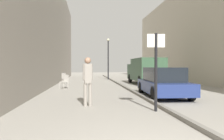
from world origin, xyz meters
TOP-DOWN VIEW (x-y plane):
  - ground_plane at (0.00, 12.00)m, footprint 80.00×80.00m
  - building_facade_left at (-4.93, 12.00)m, footprint 2.67×40.00m
  - kerb_strip at (1.58, 12.00)m, footprint 0.16×40.00m
  - pedestrian_main_foreground at (-1.03, 5.18)m, footprint 0.36×0.24m
  - delivery_van at (3.89, 14.75)m, footprint 2.13×5.04m
  - parked_car at (2.72, 7.40)m, footprint 2.04×4.30m
  - street_sign_post at (1.22, 4.02)m, footprint 0.60×0.10m
  - lamp_post at (1.41, 21.76)m, footprint 0.28×0.28m
  - cafe_chair_near_window at (-2.54, 11.68)m, footprint 0.62×0.62m
  - cafe_chair_by_doorway at (-3.00, 15.91)m, footprint 0.62×0.62m

SIDE VIEW (x-z plane):
  - ground_plane at x=0.00m, z-range 0.00..0.00m
  - kerb_strip at x=1.58m, z-range 0.00..0.12m
  - cafe_chair_near_window at x=-2.54m, z-range 0.08..1.02m
  - cafe_chair_by_doorway at x=-3.00m, z-range 0.08..1.02m
  - parked_car at x=2.72m, z-range -0.01..1.44m
  - pedestrian_main_foreground at x=-1.03m, z-range 0.14..1.98m
  - delivery_van at x=3.89m, z-range 0.09..2.26m
  - street_sign_post at x=1.22m, z-range 0.25..2.85m
  - lamp_post at x=1.41m, z-range 0.34..5.10m
  - building_facade_left at x=-4.93m, z-range 0.00..9.64m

